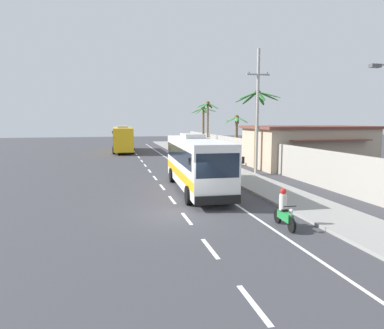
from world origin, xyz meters
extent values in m
plane|color=#3A3A3F|center=(0.00, 0.00, 0.00)|extent=(160.00, 160.00, 0.00)
cube|color=gray|center=(6.80, 10.00, 0.07)|extent=(3.20, 90.00, 0.14)
cube|color=white|center=(0.00, -8.33, 0.00)|extent=(0.16, 2.00, 0.01)
cube|color=white|center=(0.00, -4.44, 0.00)|extent=(0.16, 2.00, 0.01)
cube|color=white|center=(0.00, -0.55, 0.00)|extent=(0.16, 2.00, 0.01)
cube|color=white|center=(0.00, 3.34, 0.00)|extent=(0.16, 2.00, 0.01)
cube|color=white|center=(0.00, 7.23, 0.00)|extent=(0.16, 2.00, 0.01)
cube|color=white|center=(0.00, 11.12, 0.00)|extent=(0.16, 2.00, 0.01)
cube|color=white|center=(0.00, 15.01, 0.00)|extent=(0.16, 2.00, 0.01)
cube|color=white|center=(0.00, 18.90, 0.00)|extent=(0.16, 2.00, 0.01)
cube|color=white|center=(0.00, 22.79, 0.00)|extent=(0.16, 2.00, 0.01)
cube|color=white|center=(0.00, 26.68, 0.00)|extent=(0.16, 2.00, 0.01)
cube|color=white|center=(0.00, 30.57, 0.00)|extent=(0.16, 2.00, 0.01)
cube|color=white|center=(0.00, 34.46, 0.00)|extent=(0.16, 2.00, 0.01)
cube|color=white|center=(0.00, 38.35, 0.00)|extent=(0.16, 2.00, 0.01)
cube|color=white|center=(0.00, 42.24, 0.00)|extent=(0.16, 2.00, 0.01)
cube|color=white|center=(0.00, 46.13, 0.00)|extent=(0.16, 2.00, 0.01)
cube|color=white|center=(3.20, 15.00, 0.00)|extent=(0.14, 70.00, 0.01)
cube|color=#9E998E|center=(10.60, 14.00, 1.28)|extent=(0.24, 60.00, 2.55)
cube|color=white|center=(2.03, 5.77, 1.87)|extent=(2.90, 10.91, 2.96)
cube|color=#192333|center=(2.04, 5.97, 2.39)|extent=(2.89, 10.05, 0.95)
cube|color=#192333|center=(1.80, 0.40, 2.31)|extent=(2.23, 0.20, 1.24)
cube|color=orange|center=(2.03, 5.77, 1.20)|extent=(2.92, 10.70, 0.53)
cube|color=black|center=(1.79, 0.31, 0.59)|extent=(2.37, 0.27, 0.44)
cube|color=#B7B7B7|center=(2.09, 7.12, 3.49)|extent=(1.43, 2.44, 0.28)
cube|color=black|center=(3.19, 0.55, 2.54)|extent=(0.12, 0.09, 0.36)
cube|color=black|center=(0.42, 0.68, 2.54)|extent=(0.12, 0.09, 0.36)
cylinder|color=black|center=(3.05, 1.93, 0.52)|extent=(0.37, 1.05, 1.04)
cylinder|color=black|center=(0.68, 2.04, 0.52)|extent=(0.37, 1.05, 1.04)
cylinder|color=black|center=(3.36, 8.95, 0.52)|extent=(0.37, 1.05, 1.04)
cylinder|color=black|center=(1.00, 9.06, 0.52)|extent=(0.37, 1.05, 1.04)
cube|color=gold|center=(-1.62, 34.97, 1.92)|extent=(2.77, 11.92, 3.06)
cube|color=#192333|center=(-1.62, 34.77, 2.46)|extent=(2.79, 10.97, 0.98)
cube|color=#192333|center=(-1.52, 40.87, 2.38)|extent=(2.37, 0.14, 1.29)
cube|color=orange|center=(-1.62, 34.97, 1.23)|extent=(2.80, 11.69, 0.55)
cube|color=black|center=(-1.52, 40.96, 0.59)|extent=(2.52, 0.20, 0.44)
cube|color=#B7B7B7|center=(-1.64, 33.48, 3.59)|extent=(1.46, 2.64, 0.28)
cube|color=black|center=(-2.99, 40.68, 2.61)|extent=(0.12, 0.08, 0.36)
cube|color=black|center=(-0.05, 40.63, 2.61)|extent=(0.12, 0.08, 0.36)
cylinder|color=black|center=(-2.81, 39.15, 0.52)|extent=(0.34, 1.05, 1.04)
cylinder|color=black|center=(-0.29, 39.10, 0.52)|extent=(0.34, 1.05, 1.04)
cylinder|color=black|center=(-2.94, 31.42, 0.52)|extent=(0.34, 1.05, 1.04)
cylinder|color=black|center=(-0.42, 31.38, 0.52)|extent=(0.34, 1.05, 1.04)
cylinder|color=black|center=(3.75, -3.50, 0.30)|extent=(0.13, 0.60, 0.60)
cylinder|color=black|center=(3.82, -2.14, 0.30)|extent=(0.15, 0.61, 0.60)
cube|color=#1E7F38|center=(3.78, -2.87, 0.52)|extent=(0.30, 1.11, 0.36)
cube|color=black|center=(3.79, -2.57, 0.72)|extent=(0.27, 0.61, 0.12)
cylinder|color=gray|center=(3.75, -3.38, 0.60)|extent=(0.08, 0.32, 0.67)
cylinder|color=black|center=(3.76, -3.28, 1.04)|extent=(0.56, 0.07, 0.04)
sphere|color=#EAEACC|center=(3.75, -3.40, 0.90)|extent=(0.14, 0.14, 0.14)
cylinder|color=beige|center=(3.79, -2.62, 1.07)|extent=(0.32, 0.32, 0.69)
sphere|color=red|center=(3.79, -2.62, 1.54)|extent=(0.26, 0.26, 0.26)
cylinder|color=red|center=(6.26, 16.29, 0.57)|extent=(0.28, 0.28, 0.85)
cylinder|color=navy|center=(6.26, 16.29, 1.33)|extent=(0.36, 0.36, 0.67)
sphere|color=brown|center=(6.26, 16.29, 1.78)|extent=(0.25, 0.25, 0.25)
cylinder|color=#75388E|center=(7.60, 17.18, 0.58)|extent=(0.28, 0.28, 0.89)
cylinder|color=#75388E|center=(7.60, 17.18, 1.38)|extent=(0.36, 0.36, 0.70)
sphere|color=brown|center=(7.60, 17.18, 1.83)|extent=(0.22, 0.22, 0.22)
cylinder|color=#75388E|center=(7.02, 21.13, 0.56)|extent=(0.28, 0.28, 0.85)
cylinder|color=beige|center=(7.02, 21.13, 1.33)|extent=(0.36, 0.36, 0.67)
sphere|color=tan|center=(7.02, 21.13, 1.77)|extent=(0.24, 0.24, 0.24)
cube|color=#4C4C51|center=(6.93, -3.85, 6.70)|extent=(0.44, 0.24, 0.14)
cylinder|color=#9E9E99|center=(8.47, 10.86, 5.13)|extent=(0.24, 0.24, 10.26)
cube|color=#9E9E99|center=(8.47, 10.86, 8.21)|extent=(1.97, 0.12, 0.12)
cylinder|color=#4C4742|center=(7.68, 10.86, 8.33)|extent=(0.08, 0.08, 0.16)
cylinder|color=#4C4742|center=(9.26, 10.86, 8.33)|extent=(0.08, 0.08, 0.16)
cylinder|color=brown|center=(9.38, 13.03, 3.46)|extent=(0.33, 0.33, 6.93)
ellipsoid|color=#28702D|center=(10.41, 13.03, 6.65)|extent=(2.10, 0.37, 0.86)
ellipsoid|color=#28702D|center=(10.03, 13.72, 6.47)|extent=(1.59, 1.67, 1.21)
ellipsoid|color=#28702D|center=(9.06, 13.94, 6.51)|extent=(1.01, 2.00, 1.13)
ellipsoid|color=#28702D|center=(8.56, 13.59, 6.57)|extent=(1.89, 1.45, 1.01)
ellipsoid|color=#28702D|center=(8.41, 12.66, 6.68)|extent=(2.11, 1.09, 0.81)
ellipsoid|color=#28702D|center=(9.29, 12.04, 6.57)|extent=(0.55, 2.06, 1.03)
ellipsoid|color=#28702D|center=(10.15, 12.30, 6.73)|extent=(1.80, 1.74, 0.70)
sphere|color=brown|center=(9.38, 13.03, 6.98)|extent=(0.56, 0.56, 0.56)
cylinder|color=brown|center=(9.28, 28.59, 3.34)|extent=(0.26, 0.26, 6.68)
ellipsoid|color=#337F33|center=(10.05, 28.74, 6.39)|extent=(1.65, 0.67, 0.88)
ellipsoid|color=#337F33|center=(9.77, 29.23, 6.45)|extent=(1.29, 1.53, 0.77)
ellipsoid|color=#337F33|center=(9.02, 29.33, 6.41)|extent=(0.88, 1.65, 0.85)
ellipsoid|color=#337F33|center=(8.47, 28.47, 6.46)|extent=(1.70, 0.59, 0.74)
ellipsoid|color=#337F33|center=(8.76, 27.96, 6.47)|extent=(1.34, 1.52, 0.73)
ellipsoid|color=#337F33|center=(9.70, 27.93, 6.40)|extent=(1.18, 1.56, 0.85)
sphere|color=brown|center=(9.28, 28.59, 6.73)|extent=(0.56, 0.56, 0.56)
cylinder|color=brown|center=(10.89, 22.10, 2.40)|extent=(0.35, 0.35, 4.80)
ellipsoid|color=#3D893D|center=(11.62, 22.21, 4.58)|extent=(1.55, 0.59, 0.77)
ellipsoid|color=#3D893D|center=(11.21, 22.71, 4.49)|extent=(0.99, 1.44, 0.93)
ellipsoid|color=#3D893D|center=(10.46, 22.72, 4.63)|extent=(1.19, 1.47, 0.66)
ellipsoid|color=#3D893D|center=(10.18, 22.05, 4.54)|extent=(1.51, 0.46, 0.83)
ellipsoid|color=#3D893D|center=(10.63, 21.39, 4.64)|extent=(0.88, 1.58, 0.64)
ellipsoid|color=#3D893D|center=(11.33, 21.52, 4.56)|extent=(1.19, 1.42, 0.79)
sphere|color=brown|center=(10.89, 22.10, 4.85)|extent=(0.56, 0.56, 0.56)
cylinder|color=brown|center=(9.62, 32.11, 3.07)|extent=(0.33, 0.33, 6.13)
ellipsoid|color=#337F33|center=(10.52, 31.93, 5.97)|extent=(1.89, 0.72, 0.65)
ellipsoid|color=#337F33|center=(10.05, 32.89, 5.90)|extent=(1.20, 1.76, 0.78)
ellipsoid|color=#337F33|center=(8.87, 32.56, 5.87)|extent=(1.73, 1.23, 0.83)
ellipsoid|color=#337F33|center=(8.91, 31.67, 5.79)|extent=(1.66, 1.22, 1.00)
ellipsoid|color=#337F33|center=(9.84, 31.31, 5.77)|extent=(0.79, 1.75, 1.04)
sphere|color=brown|center=(9.62, 32.11, 6.18)|extent=(0.56, 0.56, 0.56)
cube|color=tan|center=(15.36, 14.30, 1.87)|extent=(10.98, 6.72, 3.74)
cube|color=brown|center=(15.36, 14.30, 3.86)|extent=(11.64, 7.12, 0.24)
cube|color=brown|center=(15.36, 10.59, 2.81)|extent=(7.69, 0.80, 0.10)
camera|label=1|loc=(-3.38, -15.91, 4.59)|focal=32.46mm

